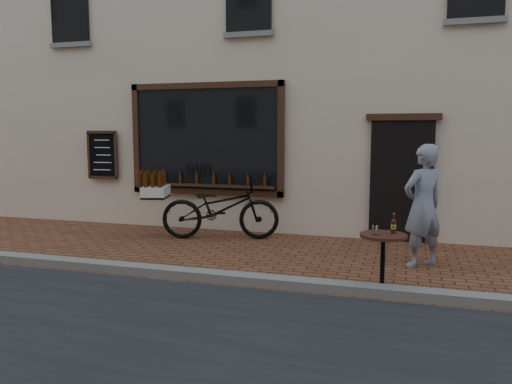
# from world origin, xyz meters

# --- Properties ---
(ground) EXTENTS (90.00, 90.00, 0.00)m
(ground) POSITION_xyz_m (0.00, 0.00, 0.00)
(ground) COLOR brown
(ground) RESTS_ON ground
(kerb) EXTENTS (90.00, 0.25, 0.12)m
(kerb) POSITION_xyz_m (0.00, 0.20, 0.06)
(kerb) COLOR slate
(kerb) RESTS_ON ground
(shop_building) EXTENTS (28.00, 6.20, 10.00)m
(shop_building) POSITION_xyz_m (0.00, 6.50, 5.00)
(shop_building) COLOR beige
(shop_building) RESTS_ON ground
(cargo_bicycle) EXTENTS (2.62, 1.35, 1.23)m
(cargo_bicycle) POSITION_xyz_m (-1.37, 2.71, 0.59)
(cargo_bicycle) COLOR black
(cargo_bicycle) RESTS_ON ground
(bistro_table) EXTENTS (0.58, 0.58, 0.99)m
(bistro_table) POSITION_xyz_m (1.74, 0.35, 0.53)
(bistro_table) COLOR black
(bistro_table) RESTS_ON ground
(pedestrian) EXTENTS (0.79, 0.76, 1.82)m
(pedestrian) POSITION_xyz_m (2.24, 1.76, 0.91)
(pedestrian) COLOR gray
(pedestrian) RESTS_ON ground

